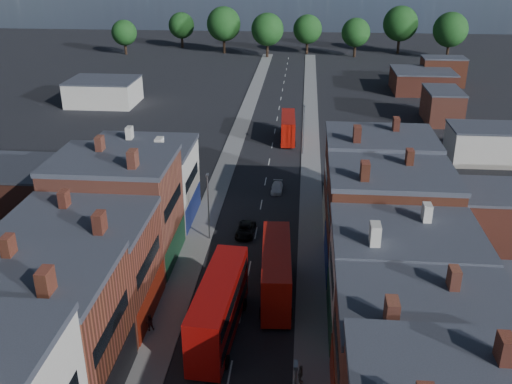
% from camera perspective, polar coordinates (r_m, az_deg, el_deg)
% --- Properties ---
extents(pavement_west, '(3.00, 200.00, 0.12)m').
position_cam_1_polar(pavement_west, '(84.31, -3.36, 1.76)').
color(pavement_west, gray).
rests_on(pavement_west, ground).
extents(pavement_east, '(3.00, 200.00, 0.12)m').
position_cam_1_polar(pavement_east, '(83.51, 5.51, 1.47)').
color(pavement_east, gray).
rests_on(pavement_east, ground).
extents(lamp_post_2, '(0.25, 0.70, 8.12)m').
position_cam_1_polar(lamp_post_2, '(64.14, -4.80, -1.04)').
color(lamp_post_2, slate).
rests_on(lamp_post_2, ground).
extents(lamp_post_3, '(0.25, 0.70, 8.12)m').
position_cam_1_polar(lamp_post_3, '(91.39, 4.79, 6.55)').
color(lamp_post_3, slate).
rests_on(lamp_post_3, ground).
extents(bus_0, '(3.84, 12.76, 5.44)m').
position_cam_1_polar(bus_0, '(49.65, -3.73, -11.38)').
color(bus_0, '#A20B09').
rests_on(bus_0, ground).
extents(bus_1, '(3.44, 11.84, 5.06)m').
position_cam_1_polar(bus_1, '(54.85, 2.03, -7.87)').
color(bus_1, '#BB140A').
rests_on(bus_1, ground).
extents(bus_2, '(2.86, 10.21, 4.37)m').
position_cam_1_polar(bus_2, '(98.76, 3.23, 6.48)').
color(bus_2, '#A21007').
rests_on(bus_2, ground).
extents(car_2, '(2.26, 4.52, 1.23)m').
position_cam_1_polar(car_2, '(66.81, -1.07, -3.80)').
color(car_2, black).
rests_on(car_2, ground).
extents(car_3, '(1.61, 3.77, 1.08)m').
position_cam_1_polar(car_3, '(78.40, 2.11, 0.43)').
color(car_3, silver).
rests_on(car_3, ground).
extents(ped_1, '(0.87, 0.69, 1.57)m').
position_cam_1_polar(ped_1, '(52.04, -10.60, -12.69)').
color(ped_1, '#3D1A18').
rests_on(ped_1, pavement_west).
extents(ped_3, '(0.70, 1.05, 1.64)m').
position_cam_1_polar(ped_3, '(46.14, 4.48, -17.72)').
color(ped_3, '#58534C').
rests_on(ped_3, pavement_east).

